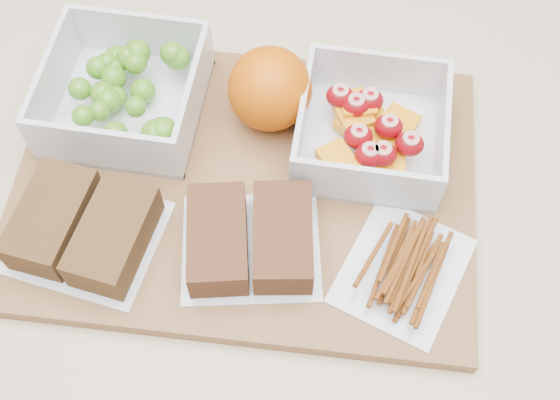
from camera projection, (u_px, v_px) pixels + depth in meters
The scene contains 8 objects.
counter at pixel (274, 347), 1.04m from camera, with size 1.20×0.90×0.90m, color beige.
cutting_board at pixel (245, 185), 0.65m from camera, with size 0.42×0.30×0.02m, color brown.
grape_container at pixel (127, 92), 0.66m from camera, with size 0.14×0.14×0.06m.
fruit_container at pixel (370, 131), 0.64m from camera, with size 0.13×0.13×0.06m.
orange at pixel (270, 89), 0.65m from camera, with size 0.08×0.08×0.08m, color #D25A04.
sandwich_bag_left at pixel (83, 228), 0.60m from camera, with size 0.14×0.12×0.04m.
sandwich_bag_center at pixel (250, 239), 0.59m from camera, with size 0.14×0.13×0.04m.
pretzel_bag at pixel (405, 265), 0.59m from camera, with size 0.13×0.14×0.03m.
Camera 1 is at (0.06, -0.32, 1.47)m, focal length 45.00 mm.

